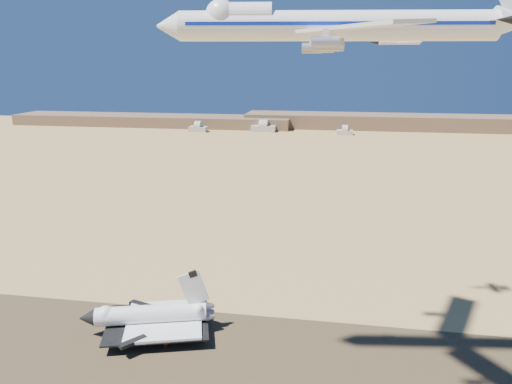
% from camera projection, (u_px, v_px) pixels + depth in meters
% --- Properties ---
extents(ground, '(1200.00, 1200.00, 0.00)m').
position_uv_depth(ground, '(212.00, 353.00, 150.82)').
color(ground, tan).
rests_on(ground, ground).
extents(runway, '(600.00, 50.00, 0.06)m').
position_uv_depth(runway, '(212.00, 353.00, 150.82)').
color(runway, '#4A3B25').
rests_on(runway, ground).
extents(ridgeline, '(960.00, 90.00, 18.00)m').
position_uv_depth(ridgeline, '(365.00, 124.00, 640.75)').
color(ridgeline, brown).
rests_on(ridgeline, ground).
extents(hangars, '(200.50, 29.50, 30.00)m').
position_uv_depth(hangars, '(260.00, 128.00, 616.01)').
color(hangars, '#B0A89C').
rests_on(hangars, ground).
extents(shuttle, '(43.41, 34.23, 21.18)m').
position_uv_depth(shuttle, '(150.00, 316.00, 161.18)').
color(shuttle, white).
rests_on(shuttle, runway).
extents(carrier_747, '(86.57, 66.33, 21.49)m').
position_uv_depth(carrier_747, '(326.00, 26.00, 114.43)').
color(carrier_747, white).
extents(crew_a, '(0.48, 0.68, 1.75)m').
position_uv_depth(crew_a, '(165.00, 345.00, 153.50)').
color(crew_a, '#E6500D').
rests_on(crew_a, runway).
extents(crew_b, '(0.51, 0.88, 1.80)m').
position_uv_depth(crew_b, '(167.00, 344.00, 154.13)').
color(crew_b, '#E6500D').
rests_on(crew_b, runway).
extents(crew_c, '(0.84, 1.03, 1.57)m').
position_uv_depth(crew_c, '(163.00, 340.00, 156.39)').
color(crew_c, '#E6500D').
rests_on(crew_c, runway).
extents(chase_jet_e, '(16.00, 8.76, 3.99)m').
position_uv_depth(chase_jet_e, '(398.00, 42.00, 153.36)').
color(chase_jet_e, white).
extents(chase_jet_f, '(15.85, 8.72, 3.95)m').
position_uv_depth(chase_jet_f, '(460.00, 27.00, 171.91)').
color(chase_jet_f, white).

